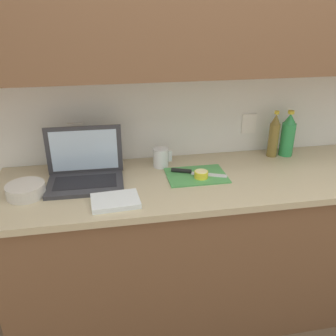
# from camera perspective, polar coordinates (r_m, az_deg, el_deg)

# --- Properties ---
(ground_plane) EXTENTS (12.00, 12.00, 0.00)m
(ground_plane) POSITION_cam_1_polar(r_m,az_deg,el_deg) (2.48, 8.93, -20.46)
(ground_plane) COLOR brown
(ground_plane) RESTS_ON ground
(wall_back) EXTENTS (5.20, 0.38, 2.60)m
(wall_back) POSITION_cam_1_polar(r_m,az_deg,el_deg) (2.01, 9.58, 18.98)
(wall_back) COLOR white
(wall_back) RESTS_ON ground_plane
(counter_unit) EXTENTS (2.52, 0.65, 0.91)m
(counter_unit) POSITION_cam_1_polar(r_m,az_deg,el_deg) (2.19, 10.29, -11.63)
(counter_unit) COLOR brown
(counter_unit) RESTS_ON ground_plane
(laptop) EXTENTS (0.39, 0.27, 0.27)m
(laptop) POSITION_cam_1_polar(r_m,az_deg,el_deg) (1.88, -13.16, -0.29)
(laptop) COLOR #333338
(laptop) RESTS_ON counter_unit
(cutting_board) EXTENTS (0.32, 0.23, 0.01)m
(cutting_board) POSITION_cam_1_polar(r_m,az_deg,el_deg) (1.91, 4.57, -1.19)
(cutting_board) COLOR #4C9E51
(cutting_board) RESTS_ON counter_unit
(knife) EXTENTS (0.29, 0.14, 0.02)m
(knife) POSITION_cam_1_polar(r_m,az_deg,el_deg) (1.92, 3.40, -0.60)
(knife) COLOR silver
(knife) RESTS_ON cutting_board
(lemon_half_cut) EXTENTS (0.07, 0.07, 0.04)m
(lemon_half_cut) POSITION_cam_1_polar(r_m,az_deg,el_deg) (1.87, 5.34, -1.02)
(lemon_half_cut) COLOR yellow
(lemon_half_cut) RESTS_ON cutting_board
(bottle_green_soda) EXTENTS (0.08, 0.08, 0.28)m
(bottle_green_soda) POSITION_cam_1_polar(r_m,az_deg,el_deg) (2.25, 18.67, 5.02)
(bottle_green_soda) COLOR #2D934C
(bottle_green_soda) RESTS_ON counter_unit
(bottle_oil_tall) EXTENTS (0.06, 0.06, 0.28)m
(bottle_oil_tall) POSITION_cam_1_polar(r_m,az_deg,el_deg) (2.21, 16.61, 4.97)
(bottle_oil_tall) COLOR olive
(bottle_oil_tall) RESTS_ON counter_unit
(measuring_cup) EXTENTS (0.11, 0.09, 0.11)m
(measuring_cup) POSITION_cam_1_polar(r_m,az_deg,el_deg) (2.00, -1.14, 1.68)
(measuring_cup) COLOR silver
(measuring_cup) RESTS_ON counter_unit
(bowl_white) EXTENTS (0.18, 0.18, 0.06)m
(bowl_white) POSITION_cam_1_polar(r_m,az_deg,el_deg) (1.83, -21.86, -3.32)
(bowl_white) COLOR beige
(bowl_white) RESTS_ON counter_unit
(dish_towel) EXTENTS (0.23, 0.17, 0.02)m
(dish_towel) POSITION_cam_1_polar(r_m,az_deg,el_deg) (1.67, -8.46, -5.25)
(dish_towel) COLOR white
(dish_towel) RESTS_ON counter_unit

